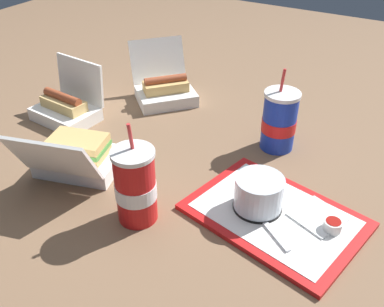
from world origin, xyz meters
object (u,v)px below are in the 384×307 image
(cake_container, at_px, (259,194))
(clamshell_sandwich_right, at_px, (77,156))
(plastic_fork, at_px, (274,233))
(soda_cup_left, at_px, (136,186))
(ketchup_cup, at_px, (333,225))
(clamshell_hotdog_center, at_px, (67,107))
(clamshell_hotdog_front, at_px, (165,89))
(food_tray, at_px, (274,215))
(soda_cup_front, at_px, (279,121))

(cake_container, xyz_separation_m, clamshell_sandwich_right, (0.46, 0.08, -0.01))
(plastic_fork, distance_m, soda_cup_left, 0.31)
(ketchup_cup, height_order, clamshell_hotdog_center, clamshell_hotdog_center)
(cake_container, relative_size, plastic_fork, 1.01)
(cake_container, distance_m, ketchup_cup, 0.17)
(cake_container, bearing_deg, clamshell_hotdog_center, -8.75)
(clamshell_hotdog_front, bearing_deg, cake_container, 143.32)
(cake_container, distance_m, soda_cup_left, 0.27)
(food_tray, height_order, ketchup_cup, ketchup_cup)
(clamshell_sandwich_right, xyz_separation_m, soda_cup_front, (-0.40, -0.36, 0.04))
(clamshell_hotdog_front, height_order, soda_cup_left, soda_cup_left)
(ketchup_cup, height_order, clamshell_sandwich_right, clamshell_sandwich_right)
(plastic_fork, bearing_deg, soda_cup_left, 53.45)
(cake_container, relative_size, clamshell_sandwich_right, 0.41)
(food_tray, bearing_deg, ketchup_cup, -174.41)
(plastic_fork, relative_size, clamshell_hotdog_center, 0.55)
(clamshell_hotdog_center, distance_m, soda_cup_left, 0.52)
(food_tray, distance_m, ketchup_cup, 0.13)
(cake_container, height_order, soda_cup_left, soda_cup_left)
(cake_container, xyz_separation_m, clamshell_hotdog_center, (0.68, -0.10, -0.01))
(clamshell_hotdog_front, height_order, soda_cup_front, soda_cup_front)
(soda_cup_front, bearing_deg, ketchup_cup, 130.41)
(soda_cup_front, bearing_deg, clamshell_hotdog_center, 15.86)
(food_tray, height_order, cake_container, cake_container)
(ketchup_cup, bearing_deg, clamshell_hotdog_center, -6.15)
(ketchup_cup, relative_size, clamshell_sandwich_right, 0.15)
(ketchup_cup, height_order, plastic_fork, ketchup_cup)
(clamshell_hotdog_center, height_order, soda_cup_front, soda_cup_front)
(cake_container, xyz_separation_m, soda_cup_front, (0.06, -0.28, 0.03))
(food_tray, bearing_deg, clamshell_hotdog_front, -34.34)
(ketchup_cup, xyz_separation_m, plastic_fork, (0.10, 0.07, -0.01))
(cake_container, bearing_deg, food_tray, -178.12)
(clamshell_sandwich_right, bearing_deg, clamshell_hotdog_front, -86.52)
(cake_container, height_order, ketchup_cup, cake_container)
(food_tray, xyz_separation_m, soda_cup_left, (0.27, 0.15, 0.08))
(ketchup_cup, bearing_deg, soda_cup_left, 22.81)
(clamshell_sandwich_right, height_order, soda_cup_left, soda_cup_left)
(plastic_fork, xyz_separation_m, clamshell_sandwich_right, (0.52, 0.02, 0.03))
(ketchup_cup, xyz_separation_m, clamshell_hotdog_front, (0.65, -0.35, 0.01))
(ketchup_cup, bearing_deg, clamshell_hotdog_front, -28.16)
(plastic_fork, relative_size, soda_cup_front, 0.48)
(clamshell_sandwich_right, height_order, clamshell_hotdog_center, clamshell_hotdog_center)
(plastic_fork, bearing_deg, soda_cup_front, -33.68)
(plastic_fork, distance_m, clamshell_hotdog_front, 0.70)
(food_tray, distance_m, clamshell_hotdog_center, 0.73)
(clamshell_sandwich_right, height_order, soda_cup_front, soda_cup_front)
(soda_cup_left, bearing_deg, clamshell_hotdog_center, -29.30)
(clamshell_hotdog_front, xyz_separation_m, clamshell_sandwich_right, (-0.03, 0.45, 0.00))
(soda_cup_left, bearing_deg, soda_cup_front, -110.76)
(soda_cup_front, distance_m, soda_cup_left, 0.46)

